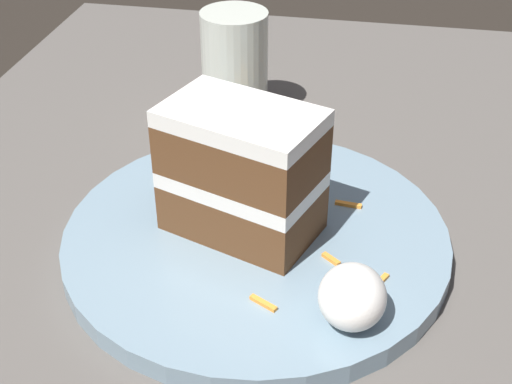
{
  "coord_description": "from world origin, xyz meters",
  "views": [
    {
      "loc": [
        0.39,
        0.03,
        0.39
      ],
      "look_at": [
        -0.05,
        -0.06,
        0.09
      ],
      "focal_mm": 50.0,
      "sensor_mm": 36.0,
      "label": 1
    }
  ],
  "objects_px": {
    "orange_garnish": "(281,153)",
    "cake_slice": "(242,172)",
    "plate": "(256,238)",
    "cream_dollop": "(352,297)",
    "drinking_glass": "(235,73)"
  },
  "relations": [
    {
      "from": "cake_slice",
      "to": "drinking_glass",
      "type": "bearing_deg",
      "value": -146.51
    },
    {
      "from": "cake_slice",
      "to": "orange_garnish",
      "type": "height_order",
      "value": "cake_slice"
    },
    {
      "from": "plate",
      "to": "cream_dollop",
      "type": "relative_size",
      "value": 6.01
    },
    {
      "from": "plate",
      "to": "cream_dollop",
      "type": "height_order",
      "value": "cream_dollop"
    },
    {
      "from": "plate",
      "to": "cake_slice",
      "type": "distance_m",
      "value": 0.06
    },
    {
      "from": "cream_dollop",
      "to": "drinking_glass",
      "type": "xyz_separation_m",
      "value": [
        -0.3,
        -0.14,
        0.01
      ]
    },
    {
      "from": "orange_garnish",
      "to": "cake_slice",
      "type": "bearing_deg",
      "value": -6.43
    },
    {
      "from": "cake_slice",
      "to": "drinking_glass",
      "type": "distance_m",
      "value": 0.22
    },
    {
      "from": "plate",
      "to": "drinking_glass",
      "type": "xyz_separation_m",
      "value": [
        -0.21,
        -0.06,
        0.04
      ]
    },
    {
      "from": "drinking_glass",
      "to": "cream_dollop",
      "type": "bearing_deg",
      "value": 25.52
    },
    {
      "from": "cake_slice",
      "to": "orange_garnish",
      "type": "distance_m",
      "value": 0.12
    },
    {
      "from": "drinking_glass",
      "to": "orange_garnish",
      "type": "bearing_deg",
      "value": 32.55
    },
    {
      "from": "plate",
      "to": "cake_slice",
      "type": "xyz_separation_m",
      "value": [
        -0.0,
        -0.01,
        0.06
      ]
    },
    {
      "from": "cake_slice",
      "to": "plate",
      "type": "bearing_deg",
      "value": 99.94
    },
    {
      "from": "plate",
      "to": "cake_slice",
      "type": "relative_size",
      "value": 2.31
    }
  ]
}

